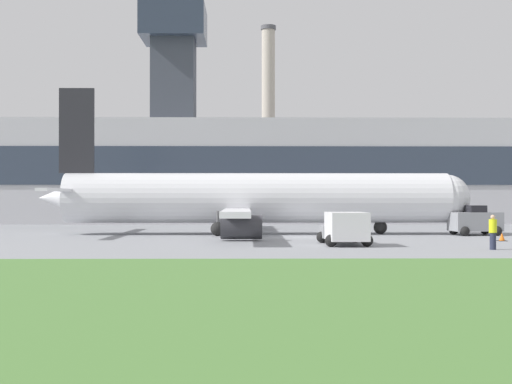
{
  "coord_description": "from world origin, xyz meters",
  "views": [
    {
      "loc": [
        -3.86,
        -49.5,
        2.79
      ],
      "look_at": [
        -3.07,
        3.81,
        3.16
      ],
      "focal_mm": 50.0,
      "sensor_mm": 36.0,
      "label": 1
    }
  ],
  "objects_px": {
    "ground_crew_person": "(493,232)",
    "baggage_truck": "(345,229)",
    "airplane": "(251,199)",
    "pushback_tug": "(475,222)"
  },
  "relations": [
    {
      "from": "ground_crew_person",
      "to": "pushback_tug",
      "type": "bearing_deg",
      "value": 75.56
    },
    {
      "from": "airplane",
      "to": "baggage_truck",
      "type": "xyz_separation_m",
      "value": [
        5.31,
        -12.24,
        -1.71
      ]
    },
    {
      "from": "ground_crew_person",
      "to": "baggage_truck",
      "type": "bearing_deg",
      "value": 153.85
    },
    {
      "from": "baggage_truck",
      "to": "airplane",
      "type": "bearing_deg",
      "value": 113.44
    },
    {
      "from": "pushback_tug",
      "to": "baggage_truck",
      "type": "distance_m",
      "value": 15.22
    },
    {
      "from": "pushback_tug",
      "to": "baggage_truck",
      "type": "bearing_deg",
      "value": -136.2
    },
    {
      "from": "airplane",
      "to": "pushback_tug",
      "type": "bearing_deg",
      "value": -5.98
    },
    {
      "from": "airplane",
      "to": "pushback_tug",
      "type": "xyz_separation_m",
      "value": [
        16.29,
        -1.71,
        -1.68
      ]
    },
    {
      "from": "airplane",
      "to": "baggage_truck",
      "type": "bearing_deg",
      "value": -66.56
    },
    {
      "from": "baggage_truck",
      "to": "ground_crew_person",
      "type": "xyz_separation_m",
      "value": [
        7.35,
        -3.61,
        -0.02
      ]
    }
  ]
}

